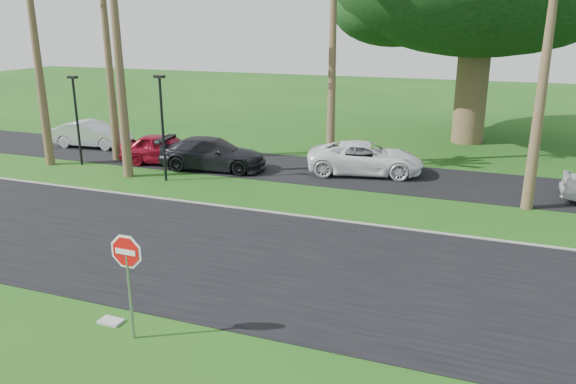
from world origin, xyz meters
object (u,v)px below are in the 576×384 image
(car_red, at_px, (165,149))
(car_minivan, at_px, (365,158))
(car_silver, at_px, (92,135))
(stop_sign_near, at_px, (127,266))
(car_dark, at_px, (213,154))

(car_red, distance_m, car_minivan, 9.87)
(car_silver, xyz_separation_m, car_red, (6.00, -1.84, 0.02))
(stop_sign_near, bearing_deg, car_dark, 111.31)
(car_red, bearing_deg, stop_sign_near, -160.06)
(car_minivan, bearing_deg, car_dark, 92.41)
(stop_sign_near, xyz_separation_m, car_dark, (-5.47, 14.02, -1.03))
(car_silver, distance_m, car_red, 6.27)
(car_red, distance_m, car_dark, 2.71)
(stop_sign_near, xyz_separation_m, car_minivan, (1.57, 15.77, -1.04))
(stop_sign_near, height_order, car_red, stop_sign_near)
(car_minivan, bearing_deg, stop_sign_near, 162.73)
(car_minivan, bearing_deg, car_red, 87.86)
(stop_sign_near, xyz_separation_m, car_silver, (-14.17, 15.99, -1.04))
(car_red, height_order, car_dark, car_red)
(stop_sign_near, height_order, car_minivan, stop_sign_near)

